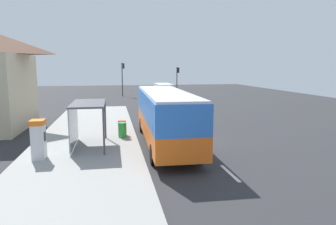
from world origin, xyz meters
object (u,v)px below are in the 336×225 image
recycling_bin_red (122,128)px  sedan_near (156,90)px  white_van (164,91)px  traffic_light_near_side (178,77)px  ticket_machine (39,139)px  traffic_light_far_side (123,74)px  recycling_bin_green (122,130)px  bus (165,114)px  bus_shelter (83,113)px

recycling_bin_red → sedan_near: bearing=77.7°
white_van → traffic_light_near_side: size_ratio=1.14×
ticket_machine → traffic_light_far_side: bearing=81.2°
white_van → recycling_bin_red: 22.87m
ticket_machine → recycling_bin_green: (4.16, 4.04, -0.52)m
recycling_bin_red → ticket_machine: bearing=-131.3°
traffic_light_far_side → ticket_machine: bearing=-98.8°
ticket_machine → traffic_light_far_side: size_ratio=0.37×
ticket_machine → recycling_bin_red: 6.33m
bus → traffic_light_far_side: 31.46m
white_van → sedan_near: (0.10, 7.78, -0.55)m
recycling_bin_red → traffic_light_far_side: size_ratio=0.18×
recycling_bin_green → bus_shelter: (-2.21, -1.97, 1.44)m
bus → bus_shelter: (-4.70, -0.32, 0.25)m
bus → traffic_light_far_side: (-1.39, 31.39, 1.63)m
recycling_bin_green → bus_shelter: 3.30m
traffic_light_near_side → sedan_near: bearing=155.1°
ticket_machine → traffic_light_near_side: traffic_light_near_side is taller
ticket_machine → traffic_light_near_side: size_ratio=0.42×
ticket_machine → bus_shelter: size_ratio=0.48×
white_van → recycling_bin_green: (-6.40, -22.65, -0.69)m
bus → traffic_light_near_side: bearing=76.7°
sedan_near → traffic_light_far_side: size_ratio=0.85×
ticket_machine → traffic_light_far_side: (5.26, 33.78, 2.30)m
sedan_near → recycling_bin_red: 30.43m
bus → recycling_bin_green: size_ratio=11.64×
traffic_light_far_side → sedan_near: bearing=7.2°
bus_shelter → white_van: bearing=70.7°
bus → recycling_bin_green: bearing=146.5°
ticket_machine → recycling_bin_green: bearing=44.2°
traffic_light_far_side → recycling_bin_green: bearing=-92.1°
recycling_bin_green → bus_shelter: size_ratio=0.24×
recycling_bin_red → bus_shelter: bearing=-129.6°
recycling_bin_green → bus: bearing=-33.5°
recycling_bin_red → bus_shelter: bus_shelter is taller
sedan_near → bus_shelter: 33.57m
ticket_machine → recycling_bin_green: ticket_machine is taller
bus → recycling_bin_green: bus is taller
traffic_light_far_side → bus_shelter: size_ratio=1.31×
white_van → bus: bearing=-99.1°
bus → white_van: bus is taller
traffic_light_far_side → white_van: bearing=-53.2°
sedan_near → recycling_bin_green: bearing=-102.1°
recycling_bin_green → recycling_bin_red: bearing=90.0°
traffic_light_near_side → recycling_bin_green: bearing=-108.5°
bus → white_van: 24.61m
ticket_machine → bus_shelter: bus_shelter is taller
ticket_machine → recycling_bin_red: (4.16, 4.74, -0.52)m
recycling_bin_green → traffic_light_near_side: size_ratio=0.21×
bus → sedan_near: bus is taller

